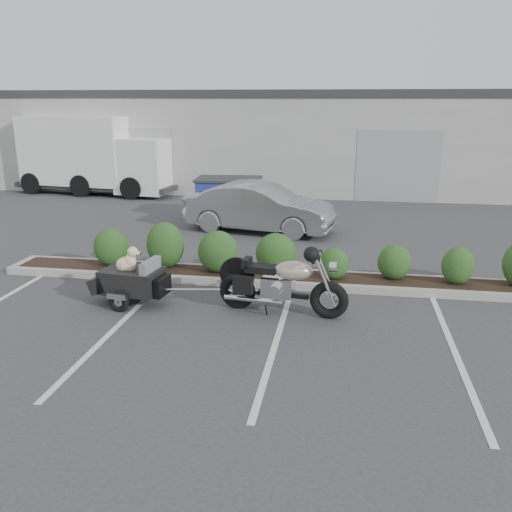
% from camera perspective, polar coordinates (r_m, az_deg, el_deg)
% --- Properties ---
extents(ground, '(90.00, 90.00, 0.00)m').
position_cam_1_polar(ground, '(9.43, -4.62, -6.69)').
color(ground, '#38383A').
rests_on(ground, ground).
extents(planter_kerb, '(12.00, 1.00, 0.15)m').
position_cam_1_polar(planter_kerb, '(11.26, 3.03, -2.38)').
color(planter_kerb, '#9E9E93').
rests_on(planter_kerb, ground).
extents(building, '(26.00, 10.00, 4.00)m').
position_cam_1_polar(building, '(25.56, 4.70, 12.41)').
color(building, '#9EA099').
rests_on(building, ground).
extents(motorcycle, '(2.35, 0.87, 1.35)m').
position_cam_1_polar(motorcycle, '(9.49, 2.71, -3.02)').
color(motorcycle, black).
rests_on(motorcycle, ground).
extents(pet_trailer, '(1.89, 1.07, 1.12)m').
position_cam_1_polar(pet_trailer, '(10.22, -12.97, -2.41)').
color(pet_trailer, black).
rests_on(pet_trailer, ground).
extents(sedan, '(4.41, 2.22, 1.39)m').
position_cam_1_polar(sedan, '(15.44, 0.39, 5.12)').
color(sedan, '#A2A4A9').
rests_on(sedan, ground).
extents(dumpster, '(2.10, 1.52, 1.32)m').
position_cam_1_polar(dumpster, '(17.01, -2.84, 6.04)').
color(dumpster, navy).
rests_on(dumpster, ground).
extents(delivery_truck, '(6.81, 2.95, 3.02)m').
position_cam_1_polar(delivery_truck, '(22.89, -16.36, 10.01)').
color(delivery_truck, white).
rests_on(delivery_truck, ground).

